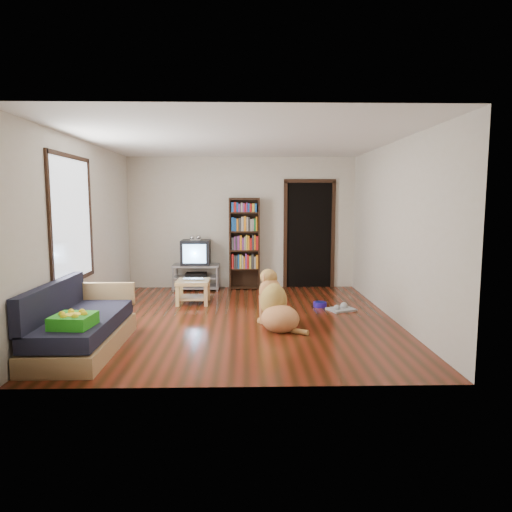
{
  "coord_description": "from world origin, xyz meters",
  "views": [
    {
      "loc": [
        0.07,
        -6.62,
        1.75
      ],
      "look_at": [
        0.23,
        0.32,
        0.9
      ],
      "focal_mm": 32.0,
      "sensor_mm": 36.0,
      "label": 1
    }
  ],
  "objects_px": {
    "dog_bowl": "(320,304)",
    "tv_stand": "(196,276)",
    "sofa": "(80,328)",
    "laptop": "(193,280)",
    "bookshelf": "(244,239)",
    "coffee_table": "(193,287)",
    "dog": "(276,306)",
    "crt_tv": "(196,252)",
    "grey_rag": "(341,309)",
    "green_cushion": "(73,321)"
  },
  "relations": [
    {
      "from": "green_cushion",
      "to": "dog_bowl",
      "type": "xyz_separation_m",
      "value": [
        3.05,
        2.62,
        -0.45
      ]
    },
    {
      "from": "dog_bowl",
      "to": "tv_stand",
      "type": "bearing_deg",
      "value": 145.47
    },
    {
      "from": "crt_tv",
      "to": "coffee_table",
      "type": "distance_m",
      "value": 1.31
    },
    {
      "from": "dog_bowl",
      "to": "dog",
      "type": "height_order",
      "value": "dog"
    },
    {
      "from": "crt_tv",
      "to": "coffee_table",
      "type": "bearing_deg",
      "value": -86.41
    },
    {
      "from": "grey_rag",
      "to": "dog",
      "type": "xyz_separation_m",
      "value": [
        -1.12,
        -0.96,
        0.29
      ]
    },
    {
      "from": "crt_tv",
      "to": "bookshelf",
      "type": "xyz_separation_m",
      "value": [
        0.95,
        0.07,
        0.26
      ]
    },
    {
      "from": "laptop",
      "to": "bookshelf",
      "type": "height_order",
      "value": "bookshelf"
    },
    {
      "from": "green_cushion",
      "to": "bookshelf",
      "type": "distance_m",
      "value": 4.62
    },
    {
      "from": "tv_stand",
      "to": "dog",
      "type": "xyz_separation_m",
      "value": [
        1.38,
        -2.73,
        0.03
      ]
    },
    {
      "from": "bookshelf",
      "to": "coffee_table",
      "type": "xyz_separation_m",
      "value": [
        -0.87,
        -1.29,
        -0.72
      ]
    },
    {
      "from": "laptop",
      "to": "bookshelf",
      "type": "relative_size",
      "value": 0.2
    },
    {
      "from": "grey_rag",
      "to": "tv_stand",
      "type": "distance_m",
      "value": 3.07
    },
    {
      "from": "bookshelf",
      "to": "dog",
      "type": "xyz_separation_m",
      "value": [
        0.43,
        -2.82,
        -0.7
      ]
    },
    {
      "from": "grey_rag",
      "to": "tv_stand",
      "type": "relative_size",
      "value": 0.44
    },
    {
      "from": "tv_stand",
      "to": "sofa",
      "type": "distance_m",
      "value": 3.76
    },
    {
      "from": "coffee_table",
      "to": "dog",
      "type": "relative_size",
      "value": 0.6
    },
    {
      "from": "sofa",
      "to": "dog",
      "type": "relative_size",
      "value": 1.97
    },
    {
      "from": "grey_rag",
      "to": "sofa",
      "type": "height_order",
      "value": "sofa"
    },
    {
      "from": "crt_tv",
      "to": "dog",
      "type": "relative_size",
      "value": 0.64
    },
    {
      "from": "dog_bowl",
      "to": "laptop",
      "type": "bearing_deg",
      "value": 172.35
    },
    {
      "from": "laptop",
      "to": "bookshelf",
      "type": "distance_m",
      "value": 1.69
    },
    {
      "from": "dog_bowl",
      "to": "bookshelf",
      "type": "relative_size",
      "value": 0.12
    },
    {
      "from": "dog_bowl",
      "to": "bookshelf",
      "type": "height_order",
      "value": "bookshelf"
    },
    {
      "from": "crt_tv",
      "to": "sofa",
      "type": "xyz_separation_m",
      "value": [
        -0.97,
        -3.65,
        -0.48
      ]
    },
    {
      "from": "dog_bowl",
      "to": "bookshelf",
      "type": "bearing_deg",
      "value": 127.88
    },
    {
      "from": "tv_stand",
      "to": "green_cushion",
      "type": "bearing_deg",
      "value": -101.62
    },
    {
      "from": "tv_stand",
      "to": "coffee_table",
      "type": "bearing_deg",
      "value": -86.34
    },
    {
      "from": "tv_stand",
      "to": "sofa",
      "type": "xyz_separation_m",
      "value": [
        -0.97,
        -3.63,
        -0.01
      ]
    },
    {
      "from": "bookshelf",
      "to": "coffee_table",
      "type": "relative_size",
      "value": 3.27
    },
    {
      "from": "bookshelf",
      "to": "coffee_table",
      "type": "height_order",
      "value": "bookshelf"
    },
    {
      "from": "sofa",
      "to": "tv_stand",
      "type": "bearing_deg",
      "value": 74.98
    },
    {
      "from": "bookshelf",
      "to": "dog",
      "type": "height_order",
      "value": "bookshelf"
    },
    {
      "from": "crt_tv",
      "to": "sofa",
      "type": "distance_m",
      "value": 3.81
    },
    {
      "from": "dog_bowl",
      "to": "crt_tv",
      "type": "relative_size",
      "value": 0.38
    },
    {
      "from": "laptop",
      "to": "tv_stand",
      "type": "xyz_separation_m",
      "value": [
        -0.08,
        1.23,
        -0.14
      ]
    },
    {
      "from": "green_cushion",
      "to": "grey_rag",
      "type": "xyz_separation_m",
      "value": [
        3.35,
        2.37,
        -0.47
      ]
    },
    {
      "from": "green_cushion",
      "to": "laptop",
      "type": "distance_m",
      "value": 3.05
    },
    {
      "from": "dog_bowl",
      "to": "grey_rag",
      "type": "xyz_separation_m",
      "value": [
        0.3,
        -0.25,
        -0.03
      ]
    },
    {
      "from": "laptop",
      "to": "grey_rag",
      "type": "xyz_separation_m",
      "value": [
        2.42,
        -0.54,
        -0.4
      ]
    },
    {
      "from": "dog_bowl",
      "to": "sofa",
      "type": "relative_size",
      "value": 0.12
    },
    {
      "from": "green_cushion",
      "to": "sofa",
      "type": "xyz_separation_m",
      "value": [
        -0.12,
        0.5,
        -0.23
      ]
    },
    {
      "from": "dog_bowl",
      "to": "grey_rag",
      "type": "relative_size",
      "value": 0.55
    },
    {
      "from": "grey_rag",
      "to": "coffee_table",
      "type": "bearing_deg",
      "value": 166.88
    },
    {
      "from": "crt_tv",
      "to": "bookshelf",
      "type": "relative_size",
      "value": 0.32
    },
    {
      "from": "tv_stand",
      "to": "dog_bowl",
      "type": "bearing_deg",
      "value": -34.53
    },
    {
      "from": "laptop",
      "to": "sofa",
      "type": "xyz_separation_m",
      "value": [
        -1.05,
        -2.4,
        -0.15
      ]
    },
    {
      "from": "dog",
      "to": "tv_stand",
      "type": "bearing_deg",
      "value": 116.88
    },
    {
      "from": "laptop",
      "to": "tv_stand",
      "type": "height_order",
      "value": "tv_stand"
    },
    {
      "from": "tv_stand",
      "to": "coffee_table",
      "type": "relative_size",
      "value": 1.64
    }
  ]
}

